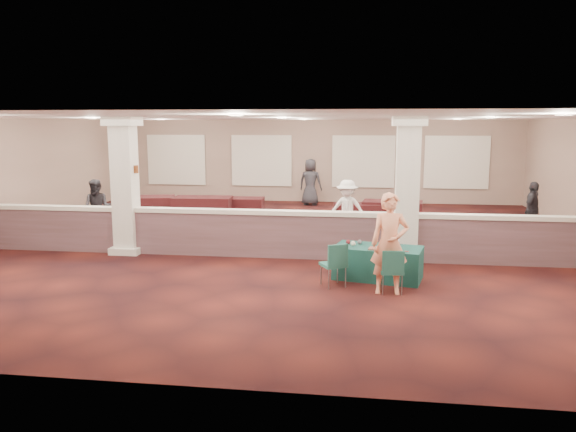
# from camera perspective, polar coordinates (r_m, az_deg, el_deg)

# --- Properties ---
(ground) EXTENTS (16.00, 16.00, 0.00)m
(ground) POSITION_cam_1_polar(r_m,az_deg,el_deg) (14.44, -0.62, -2.82)
(ground) COLOR #411410
(ground) RESTS_ON ground
(wall_back) EXTENTS (16.00, 0.04, 3.20)m
(wall_back) POSITION_cam_1_polar(r_m,az_deg,el_deg) (22.11, 2.44, 5.61)
(wall_back) COLOR #85695C
(wall_back) RESTS_ON ground
(wall_front) EXTENTS (16.00, 0.04, 3.20)m
(wall_front) POSITION_cam_1_polar(r_m,az_deg,el_deg) (6.48, -11.14, -3.75)
(wall_front) COLOR #85695C
(wall_front) RESTS_ON ground
(ceiling) EXTENTS (16.00, 16.00, 0.02)m
(ceiling) POSITION_cam_1_polar(r_m,az_deg,el_deg) (14.12, -0.64, 9.98)
(ceiling) COLOR white
(ceiling) RESTS_ON wall_back
(partition_wall) EXTENTS (15.60, 0.28, 1.10)m
(partition_wall) POSITION_cam_1_polar(r_m,az_deg,el_deg) (12.88, -1.61, -1.75)
(partition_wall) COLOR #4D3435
(partition_wall) RESTS_ON ground
(column_left) EXTENTS (0.72, 0.72, 3.20)m
(column_left) POSITION_cam_1_polar(r_m,az_deg,el_deg) (13.73, -16.22, 3.09)
(column_left) COLOR white
(column_left) RESTS_ON ground
(column_right) EXTENTS (0.72, 0.72, 3.20)m
(column_right) POSITION_cam_1_polar(r_m,az_deg,el_deg) (12.57, 12.00, 2.71)
(column_right) COLOR white
(column_right) RESTS_ON ground
(sconce_left) EXTENTS (0.12, 0.12, 0.18)m
(sconce_left) POSITION_cam_1_polar(r_m,az_deg,el_deg) (13.81, -17.35, 4.59)
(sconce_left) COLOR brown
(sconce_left) RESTS_ON column_left
(sconce_right) EXTENTS (0.12, 0.12, 0.18)m
(sconce_right) POSITION_cam_1_polar(r_m,az_deg,el_deg) (13.58, -15.20, 4.61)
(sconce_right) COLOR brown
(sconce_right) RESTS_ON column_left
(near_table) EXTENTS (1.83, 1.18, 0.65)m
(near_table) POSITION_cam_1_polar(r_m,az_deg,el_deg) (11.30, 9.11, -4.71)
(near_table) COLOR #0F382F
(near_table) RESTS_ON ground
(conf_chair_main) EXTENTS (0.44, 0.45, 0.82)m
(conf_chair_main) POSITION_cam_1_polar(r_m,az_deg,el_deg) (10.32, 10.54, -5.20)
(conf_chair_main) COLOR #1F5B52
(conf_chair_main) RESTS_ON ground
(conf_chair_side) EXTENTS (0.57, 0.57, 0.84)m
(conf_chair_side) POSITION_cam_1_polar(r_m,az_deg,el_deg) (10.59, 4.82, -4.61)
(conf_chair_side) COLOR #1F5B52
(conf_chair_side) RESTS_ON ground
(woman) EXTENTS (0.67, 0.45, 1.84)m
(woman) POSITION_cam_1_polar(r_m,az_deg,el_deg) (10.25, 10.29, -2.78)
(woman) COLOR #F5936A
(woman) RESTS_ON ground
(far_table_front_left) EXTENTS (2.02, 1.35, 0.75)m
(far_table_front_left) POSITION_cam_1_polar(r_m,az_deg,el_deg) (18.53, -14.35, 0.78)
(far_table_front_left) COLOR black
(far_table_front_left) RESTS_ON ground
(far_table_front_center) EXTENTS (1.73, 1.11, 0.65)m
(far_table_front_center) POSITION_cam_1_polar(r_m,az_deg,el_deg) (17.18, 7.48, 0.17)
(far_table_front_center) COLOR black
(far_table_front_center) RESTS_ON ground
(far_table_front_right) EXTENTS (1.79, 1.00, 0.70)m
(far_table_front_right) POSITION_cam_1_polar(r_m,az_deg,el_deg) (14.53, 10.59, -1.50)
(far_table_front_right) COLOR black
(far_table_front_right) RESTS_ON ground
(far_table_back_left) EXTENTS (1.89, 1.04, 0.74)m
(far_table_back_left) POSITION_cam_1_polar(r_m,az_deg,el_deg) (18.11, -8.67, 0.76)
(far_table_back_left) COLOR black
(far_table_back_left) RESTS_ON ground
(far_table_back_center) EXTENTS (1.65, 0.89, 0.65)m
(far_table_back_center) POSITION_cam_1_polar(r_m,az_deg,el_deg) (18.46, -5.01, 0.85)
(far_table_back_center) COLOR black
(far_table_back_center) RESTS_ON ground
(far_table_back_right) EXTENTS (1.86, 1.08, 0.72)m
(far_table_back_right) POSITION_cam_1_polar(r_m,az_deg,el_deg) (17.39, 10.53, 0.32)
(far_table_back_right) COLOR black
(far_table_back_right) RESTS_ON ground
(attendee_a) EXTENTS (0.80, 0.52, 1.57)m
(attendee_a) POSITION_cam_1_polar(r_m,az_deg,el_deg) (16.03, -18.77, 0.75)
(attendee_a) COLOR black
(attendee_a) RESTS_ON ground
(attendee_b) EXTENTS (1.06, 0.60, 1.58)m
(attendee_b) POSITION_cam_1_polar(r_m,az_deg,el_deg) (15.08, 6.02, 0.69)
(attendee_b) COLOR silver
(attendee_b) RESTS_ON ground
(attendee_c) EXTENTS (0.84, 1.00, 1.54)m
(attendee_c) POSITION_cam_1_polar(r_m,az_deg,el_deg) (16.24, 23.55, 0.51)
(attendee_c) COLOR black
(attendee_c) RESTS_ON ground
(attendee_d) EXTENTS (0.94, 0.62, 1.75)m
(attendee_d) POSITION_cam_1_polar(r_m,az_deg,el_deg) (21.17, 2.29, 3.47)
(attendee_d) COLOR black
(attendee_d) RESTS_ON ground
(laptop_base) EXTENTS (0.33, 0.26, 0.02)m
(laptop_base) POSITION_cam_1_polar(r_m,az_deg,el_deg) (11.13, 10.46, -3.20)
(laptop_base) COLOR silver
(laptop_base) RESTS_ON near_table
(laptop_screen) EXTENTS (0.29, 0.07, 0.20)m
(laptop_screen) POSITION_cam_1_polar(r_m,az_deg,el_deg) (11.21, 10.57, -2.57)
(laptop_screen) COLOR silver
(laptop_screen) RESTS_ON near_table
(screen_glow) EXTENTS (0.26, 0.06, 0.17)m
(screen_glow) POSITION_cam_1_polar(r_m,az_deg,el_deg) (11.21, 10.56, -2.64)
(screen_glow) COLOR silver
(screen_glow) RESTS_ON near_table
(knitting) EXTENTS (0.40, 0.34, 0.03)m
(knitting) POSITION_cam_1_polar(r_m,az_deg,el_deg) (11.00, 9.17, -3.29)
(knitting) COLOR #AF3D1C
(knitting) RESTS_ON near_table
(yarn_cream) EXTENTS (0.10, 0.10, 0.10)m
(yarn_cream) POSITION_cam_1_polar(r_m,az_deg,el_deg) (11.23, 6.63, -2.79)
(yarn_cream) COLOR beige
(yarn_cream) RESTS_ON near_table
(yarn_red) EXTENTS (0.09, 0.09, 0.09)m
(yarn_red) POSITION_cam_1_polar(r_m,az_deg,el_deg) (11.39, 6.13, -2.63)
(yarn_red) COLOR maroon
(yarn_red) RESTS_ON near_table
(yarn_grey) EXTENTS (0.09, 0.09, 0.09)m
(yarn_grey) POSITION_cam_1_polar(r_m,az_deg,el_deg) (11.40, 7.29, -2.64)
(yarn_grey) COLOR #4C4B50
(yarn_grey) RESTS_ON near_table
(scissors) EXTENTS (0.11, 0.05, 0.01)m
(scissors) POSITION_cam_1_polar(r_m,az_deg,el_deg) (10.89, 11.89, -3.55)
(scissors) COLOR #AF1218
(scissors) RESTS_ON near_table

